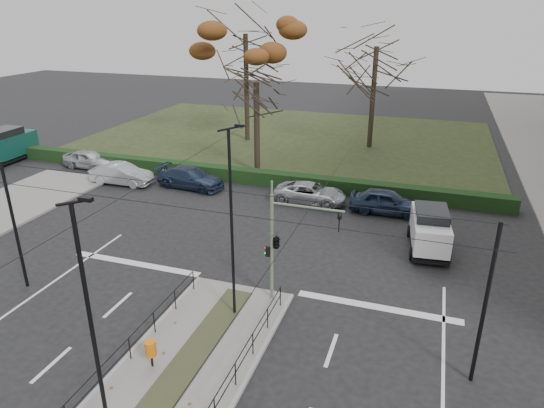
{
  "coord_description": "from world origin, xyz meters",
  "views": [
    {
      "loc": [
        7.3,
        -12.73,
        11.93
      ],
      "look_at": [
        0.35,
        7.94,
        3.08
      ],
      "focal_mm": 32.0,
      "sensor_mm": 36.0,
      "label": 1
    }
  ],
  "objects_px": {
    "litter_bin": "(151,349)",
    "parked_car_fourth": "(311,193)",
    "white_van": "(430,228)",
    "parked_car_first": "(89,159)",
    "parked_car_third": "(191,178)",
    "streetlamp_median_near": "(94,337)",
    "traffic_light": "(278,240)",
    "parked_car_second": "(122,174)",
    "rust_tree": "(245,34)",
    "parked_car_fifth": "(386,202)",
    "bare_tree_center": "(376,54)",
    "streetlamp_median_far": "(232,224)",
    "bare_tree_near": "(256,89)",
    "green_van": "(4,146)"
  },
  "relations": [
    {
      "from": "litter_bin",
      "to": "parked_car_fourth",
      "type": "height_order",
      "value": "parked_car_fourth"
    },
    {
      "from": "litter_bin",
      "to": "white_van",
      "type": "distance_m",
      "value": 15.56
    },
    {
      "from": "parked_car_first",
      "to": "parked_car_third",
      "type": "height_order",
      "value": "parked_car_first"
    },
    {
      "from": "streetlamp_median_near",
      "to": "traffic_light",
      "type": "bearing_deg",
      "value": 77.29
    },
    {
      "from": "litter_bin",
      "to": "parked_car_second",
      "type": "xyz_separation_m",
      "value": [
        -12.53,
        16.4,
        -0.13
      ]
    },
    {
      "from": "streetlamp_median_near",
      "to": "rust_tree",
      "type": "xyz_separation_m",
      "value": [
        -9.31,
        34.51,
        5.62
      ]
    },
    {
      "from": "parked_car_fifth",
      "to": "bare_tree_center",
      "type": "bearing_deg",
      "value": 11.91
    },
    {
      "from": "streetlamp_median_near",
      "to": "parked_car_fourth",
      "type": "relative_size",
      "value": 1.67
    },
    {
      "from": "streetlamp_median_far",
      "to": "bare_tree_near",
      "type": "relative_size",
      "value": 0.88
    },
    {
      "from": "litter_bin",
      "to": "parked_car_third",
      "type": "distance_m",
      "value": 18.86
    },
    {
      "from": "litter_bin",
      "to": "rust_tree",
      "type": "bearing_deg",
      "value": 105.25
    },
    {
      "from": "streetlamp_median_near",
      "to": "bare_tree_near",
      "type": "bearing_deg",
      "value": 101.03
    },
    {
      "from": "litter_bin",
      "to": "bare_tree_near",
      "type": "distance_m",
      "value": 23.02
    },
    {
      "from": "streetlamp_median_far",
      "to": "rust_tree",
      "type": "xyz_separation_m",
      "value": [
        -9.98,
        27.07,
        5.57
      ]
    },
    {
      "from": "bare_tree_center",
      "to": "rust_tree",
      "type": "bearing_deg",
      "value": -174.71
    },
    {
      "from": "litter_bin",
      "to": "bare_tree_near",
      "type": "bearing_deg",
      "value": 100.6
    },
    {
      "from": "parked_car_second",
      "to": "bare_tree_center",
      "type": "xyz_separation_m",
      "value": [
        15.64,
        15.68,
        7.5
      ]
    },
    {
      "from": "streetlamp_median_near",
      "to": "parked_car_second",
      "type": "height_order",
      "value": "streetlamp_median_near"
    },
    {
      "from": "parked_car_third",
      "to": "parked_car_second",
      "type": "bearing_deg",
      "value": 105.76
    },
    {
      "from": "traffic_light",
      "to": "parked_car_fourth",
      "type": "xyz_separation_m",
      "value": [
        -1.55,
        11.74,
        -2.3
      ]
    },
    {
      "from": "traffic_light",
      "to": "parked_car_fifth",
      "type": "height_order",
      "value": "traffic_light"
    },
    {
      "from": "bare_tree_center",
      "to": "bare_tree_near",
      "type": "bearing_deg",
      "value": -125.5
    },
    {
      "from": "bare_tree_center",
      "to": "parked_car_fourth",
      "type": "bearing_deg",
      "value": -96.78
    },
    {
      "from": "streetlamp_median_far",
      "to": "litter_bin",
      "type": "bearing_deg",
      "value": -111.25
    },
    {
      "from": "green_van",
      "to": "litter_bin",
      "type": "bearing_deg",
      "value": -35.8
    },
    {
      "from": "streetlamp_median_near",
      "to": "white_van",
      "type": "height_order",
      "value": "streetlamp_median_near"
    },
    {
      "from": "parked_car_fourth",
      "to": "white_van",
      "type": "distance_m",
      "value": 8.83
    },
    {
      "from": "rust_tree",
      "to": "bare_tree_center",
      "type": "height_order",
      "value": "rust_tree"
    },
    {
      "from": "parked_car_third",
      "to": "bare_tree_center",
      "type": "relative_size",
      "value": 0.43
    },
    {
      "from": "traffic_light",
      "to": "parked_car_fourth",
      "type": "bearing_deg",
      "value": 97.5
    },
    {
      "from": "streetlamp_median_far",
      "to": "parked_car_third",
      "type": "height_order",
      "value": "streetlamp_median_far"
    },
    {
      "from": "litter_bin",
      "to": "parked_car_second",
      "type": "relative_size",
      "value": 0.23
    },
    {
      "from": "litter_bin",
      "to": "rust_tree",
      "type": "relative_size",
      "value": 0.08
    },
    {
      "from": "streetlamp_median_near",
      "to": "litter_bin",
      "type": "bearing_deg",
      "value": 103.7
    },
    {
      "from": "white_van",
      "to": "bare_tree_center",
      "type": "bearing_deg",
      "value": 106.73
    },
    {
      "from": "parked_car_first",
      "to": "bare_tree_near",
      "type": "height_order",
      "value": "bare_tree_near"
    },
    {
      "from": "streetlamp_median_far",
      "to": "bare_tree_near",
      "type": "xyz_separation_m",
      "value": [
        -5.64,
        18.02,
        2.24
      ]
    },
    {
      "from": "parked_car_second",
      "to": "rust_tree",
      "type": "bearing_deg",
      "value": -18.16
    },
    {
      "from": "bare_tree_center",
      "to": "bare_tree_near",
      "type": "xyz_separation_m",
      "value": [
        -7.22,
        -10.12,
        -1.81
      ]
    },
    {
      "from": "streetlamp_median_far",
      "to": "rust_tree",
      "type": "bearing_deg",
      "value": 110.24
    },
    {
      "from": "litter_bin",
      "to": "white_van",
      "type": "height_order",
      "value": "white_van"
    },
    {
      "from": "parked_car_second",
      "to": "green_van",
      "type": "bearing_deg",
      "value": 80.48
    },
    {
      "from": "parked_car_first",
      "to": "parked_car_fourth",
      "type": "relative_size",
      "value": 0.91
    },
    {
      "from": "litter_bin",
      "to": "parked_car_fourth",
      "type": "xyz_separation_m",
      "value": [
        1.35,
        17.27,
        -0.23
      ]
    },
    {
      "from": "streetlamp_median_near",
      "to": "parked_car_second",
      "type": "relative_size",
      "value": 1.72
    },
    {
      "from": "traffic_light",
      "to": "parked_car_second",
      "type": "xyz_separation_m",
      "value": [
        -15.42,
        10.87,
        -2.21
      ]
    },
    {
      "from": "parked_car_second",
      "to": "parked_car_third",
      "type": "xyz_separation_m",
      "value": [
        5.08,
        0.92,
        -0.03
      ]
    },
    {
      "from": "rust_tree",
      "to": "parked_car_first",
      "type": "bearing_deg",
      "value": -125.8
    },
    {
      "from": "traffic_light",
      "to": "bare_tree_near",
      "type": "xyz_separation_m",
      "value": [
        -7.0,
        16.43,
        3.48
      ]
    },
    {
      "from": "parked_car_second",
      "to": "parked_car_fifth",
      "type": "relative_size",
      "value": 1.01
    }
  ]
}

